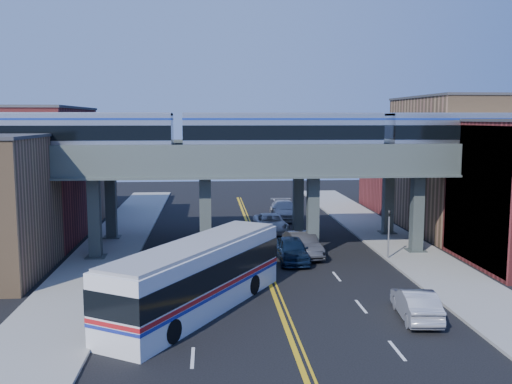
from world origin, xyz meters
The scene contains 19 objects.
ground centered at (0.00, 0.00, 0.00)m, with size 120.00×120.00×0.00m, color black.
sidewalk_west centered at (-11.50, 10.00, 0.08)m, with size 5.00×70.00×0.16m, color gray.
sidewalk_east centered at (11.50, 10.00, 0.08)m, with size 5.00×70.00×0.16m, color gray.
building_west_b centered at (-18.50, 16.00, 5.50)m, with size 8.00×14.00×11.00m, color maroon.
building_west_c centered at (-18.50, 29.00, 4.00)m, with size 8.00×10.00×8.00m, color olive.
building_east_b centered at (18.50, 16.00, 6.00)m, with size 8.00×14.00×12.00m, color olive.
building_east_c centered at (18.50, 29.00, 4.50)m, with size 8.00×10.00×9.00m, color maroon.
mural_panel centered at (14.55, 4.00, 4.75)m, with size 0.10×9.50×9.50m, color teal.
elevated_viaduct_near centered at (0.00, 8.00, 6.47)m, with size 52.00×3.60×7.40m.
elevated_viaduct_far centered at (0.00, 15.00, 6.47)m, with size 52.00×3.60×7.40m.
transit_train centered at (1.67, 8.00, 9.17)m, with size 44.73×2.80×3.26m.
stop_sign centered at (0.30, 3.00, 1.76)m, with size 0.76×0.09×2.63m.
traffic_signal centered at (9.20, 6.00, 2.30)m, with size 0.15×0.18×4.10m.
transit_bus centered at (-4.38, -3.86, 1.82)m, with size 9.72×13.34×3.54m.
car_lane_a centered at (2.15, 6.04, 0.89)m, with size 2.10×5.22×1.78m, color #0E1D36.
car_lane_b centered at (3.19, 7.66, 0.89)m, with size 1.88×5.40×1.78m, color #313134.
car_lane_c centered at (1.80, 16.96, 0.81)m, with size 2.69×5.83×1.62m, color silver.
car_lane_d centered at (3.95, 23.54, 0.91)m, with size 2.56×6.30×1.83m, color #9F9FA3.
car_parked_curb centered at (6.78, -6.09, 0.78)m, with size 1.66×4.76×1.57m, color #9C9CA1.
Camera 1 is at (-3.73, -33.49, 10.19)m, focal length 40.00 mm.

